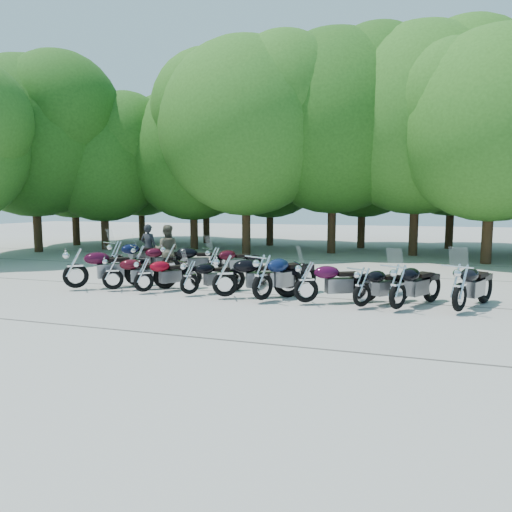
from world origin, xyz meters
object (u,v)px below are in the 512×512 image
(motorcycle_1, at_px, (113,271))
(motorcycle_4, at_px, (225,274))
(motorcycle_11, at_px, (140,259))
(rider_0, at_px, (149,248))
(motorcycle_0, at_px, (75,267))
(motorcycle_7, at_px, (362,286))
(motorcycle_2, at_px, (144,274))
(motorcycle_13, at_px, (213,262))
(motorcycle_10, at_px, (116,256))
(motorcycle_6, at_px, (306,280))
(motorcycle_9, at_px, (460,286))
(motorcycle_5, at_px, (263,276))
(rider_1, at_px, (167,250))
(motorcycle_12, at_px, (170,259))
(motorcycle_3, at_px, (190,276))
(motorcycle_8, at_px, (398,285))

(motorcycle_1, distance_m, motorcycle_4, 3.59)
(motorcycle_11, bearing_deg, rider_0, -26.48)
(motorcycle_0, height_order, motorcycle_7, motorcycle_0)
(motorcycle_2, distance_m, motorcycle_13, 2.89)
(motorcycle_11, relative_size, rider_0, 1.25)
(motorcycle_4, distance_m, motorcycle_13, 3.05)
(motorcycle_7, height_order, motorcycle_10, motorcycle_10)
(motorcycle_6, bearing_deg, motorcycle_9, -116.81)
(motorcycle_5, xyz_separation_m, motorcycle_11, (-5.42, 2.84, -0.08))
(motorcycle_13, distance_m, rider_1, 2.27)
(motorcycle_9, distance_m, motorcycle_12, 9.29)
(rider_0, bearing_deg, motorcycle_2, 119.60)
(motorcycle_1, bearing_deg, motorcycle_10, -0.33)
(motorcycle_2, height_order, motorcycle_3, motorcycle_2)
(motorcycle_9, relative_size, rider_0, 1.32)
(motorcycle_4, distance_m, motorcycle_11, 5.10)
(motorcycle_2, xyz_separation_m, rider_1, (-1.08, 3.41, 0.33))
(motorcycle_6, xyz_separation_m, rider_1, (-5.84, 3.46, 0.27))
(motorcycle_0, relative_size, motorcycle_3, 1.27)
(motorcycle_13, distance_m, rider_0, 3.60)
(motorcycle_5, relative_size, motorcycle_13, 1.12)
(motorcycle_4, xyz_separation_m, rider_0, (-4.76, 4.09, 0.21))
(motorcycle_8, xyz_separation_m, rider_0, (-9.25, 4.22, 0.25))
(motorcycle_0, xyz_separation_m, motorcycle_12, (1.69, 2.76, -0.03))
(motorcycle_7, bearing_deg, motorcycle_13, 9.77)
(motorcycle_6, height_order, motorcycle_8, motorcycle_8)
(rider_1, bearing_deg, motorcycle_5, 123.65)
(motorcycle_5, bearing_deg, motorcycle_11, -0.45)
(motorcycle_0, bearing_deg, motorcycle_10, -29.77)
(motorcycle_1, bearing_deg, motorcycle_13, -71.89)
(motorcycle_13, bearing_deg, rider_1, 19.56)
(motorcycle_5, bearing_deg, motorcycle_13, -20.38)
(motorcycle_4, xyz_separation_m, motorcycle_7, (3.66, -0.09, -0.10))
(motorcycle_4, height_order, motorcycle_7, motorcycle_4)
(motorcycle_2, relative_size, motorcycle_11, 0.92)
(motorcycle_1, bearing_deg, motorcycle_6, -123.96)
(motorcycle_4, distance_m, motorcycle_9, 5.89)
(motorcycle_5, distance_m, rider_0, 7.22)
(motorcycle_0, distance_m, motorcycle_4, 4.74)
(motorcycle_0, height_order, rider_1, rider_1)
(motorcycle_3, distance_m, motorcycle_13, 2.63)
(motorcycle_4, height_order, motorcycle_8, motorcycle_4)
(motorcycle_8, distance_m, motorcycle_13, 6.59)
(motorcycle_1, relative_size, motorcycle_13, 0.94)
(motorcycle_1, bearing_deg, motorcycle_2, -126.16)
(motorcycle_6, bearing_deg, motorcycle_10, 41.57)
(motorcycle_4, xyz_separation_m, motorcycle_8, (4.50, -0.13, -0.04))
(motorcycle_4, distance_m, motorcycle_10, 5.93)
(motorcycle_9, bearing_deg, motorcycle_3, 26.90)
(motorcycle_2, xyz_separation_m, motorcycle_5, (3.62, -0.11, 0.13))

